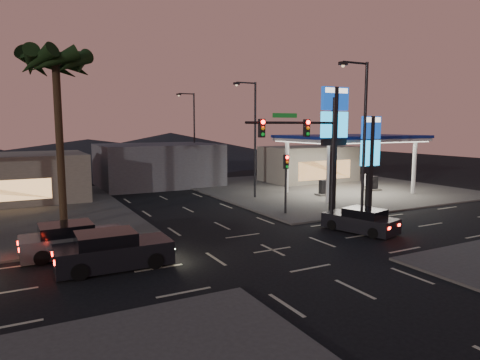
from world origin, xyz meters
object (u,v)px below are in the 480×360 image
pylon_sign_tall (334,125)px  suv_station (361,221)px  car_lane_a_front (112,251)px  gas_station (351,139)px  car_lane_b_front (72,240)px  pylon_sign_short (370,149)px  traffic_signal_mast (310,145)px

pylon_sign_tall → suv_station: bearing=-110.6°
pylon_sign_tall → car_lane_a_front: pylon_sign_tall is taller
gas_station → car_lane_a_front: (-23.81, -11.00, -4.30)m
car_lane_b_front → suv_station: 16.18m
gas_station → suv_station: (-9.30, -11.28, -4.41)m
pylon_sign_short → suv_station: pylon_sign_short is taller
gas_station → pylon_sign_short: 9.02m
pylon_sign_short → suv_station: bearing=-138.7°
gas_station → car_lane_b_front: (-25.17, -8.13, -4.33)m
gas_station → traffic_signal_mast: traffic_signal_mast is taller
pylon_sign_tall → traffic_signal_mast: (-4.74, -3.51, -1.17)m
traffic_signal_mast → car_lane_a_front: size_ratio=1.54×
car_lane_a_front → traffic_signal_mast: bearing=4.9°
pylon_sign_tall → pylon_sign_short: size_ratio=1.29×
pylon_sign_short → gas_station: bearing=56.3°
car_lane_b_front → gas_station: bearing=17.9°
gas_station → suv_station: bearing=-129.5°
gas_station → traffic_signal_mast: bearing=-140.7°
gas_station → pylon_sign_short: bearing=-123.7°
suv_station → pylon_sign_short: bearing=41.3°
gas_station → car_lane_a_front: gas_station is taller
gas_station → pylon_sign_tall: (-7.50, -6.50, 1.31)m
traffic_signal_mast → suv_station: traffic_signal_mast is taller
pylon_sign_tall → traffic_signal_mast: pylon_sign_tall is taller
car_lane_b_front → suv_station: car_lane_b_front is taller
pylon_sign_short → traffic_signal_mast: (-7.24, -2.51, 0.57)m
gas_station → pylon_sign_tall: size_ratio=1.36×
pylon_sign_tall → suv_station: 7.67m
traffic_signal_mast → gas_station: bearing=39.3°
pylon_sign_short → car_lane_b_front: (-20.17, -0.63, -3.91)m
pylon_sign_short → car_lane_a_front: bearing=-169.5°
pylon_sign_tall → car_lane_b_front: 18.62m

